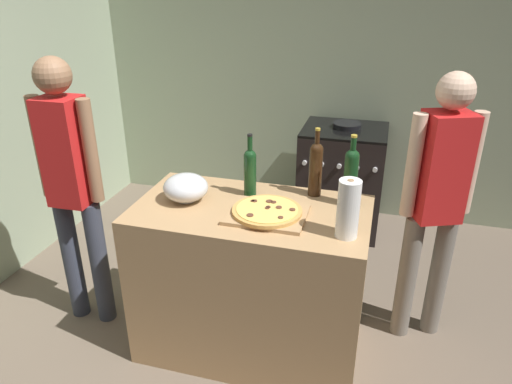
# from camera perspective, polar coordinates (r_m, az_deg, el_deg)

# --- Properties ---
(ground_plane) EXTENTS (4.39, 3.34, 0.02)m
(ground_plane) POSITION_cam_1_polar(r_m,az_deg,el_deg) (3.47, 1.91, -11.36)
(ground_plane) COLOR #6B5B4C
(kitchen_wall_rear) EXTENTS (4.39, 0.10, 2.60)m
(kitchen_wall_rear) POSITION_cam_1_polar(r_m,az_deg,el_deg) (4.26, 6.92, 14.70)
(kitchen_wall_rear) COLOR #99A889
(kitchen_wall_rear) RESTS_ON ground_plane
(kitchen_wall_left) EXTENTS (0.10, 3.34, 2.60)m
(kitchen_wall_left) POSITION_cam_1_polar(r_m,az_deg,el_deg) (3.83, -27.90, 10.93)
(kitchen_wall_left) COLOR #99A889
(kitchen_wall_left) RESTS_ON ground_plane
(counter) EXTENTS (1.24, 0.68, 0.91)m
(counter) POSITION_cam_1_polar(r_m,az_deg,el_deg) (2.73, -0.58, -10.55)
(counter) COLOR tan
(counter) RESTS_ON ground_plane
(cutting_board) EXTENTS (0.40, 0.32, 0.02)m
(cutting_board) POSITION_cam_1_polar(r_m,az_deg,el_deg) (2.41, 1.33, -2.68)
(cutting_board) COLOR tan
(cutting_board) RESTS_ON counter
(pizza) EXTENTS (0.36, 0.36, 0.03)m
(pizza) POSITION_cam_1_polar(r_m,az_deg,el_deg) (2.41, 1.34, -2.24)
(pizza) COLOR tan
(pizza) RESTS_ON cutting_board
(mixing_bowl) EXTENTS (0.24, 0.24, 0.15)m
(mixing_bowl) POSITION_cam_1_polar(r_m,az_deg,el_deg) (2.58, -8.44, 0.53)
(mixing_bowl) COLOR #B2B2B7
(mixing_bowl) RESTS_ON counter
(paper_towel_roll) EXTENTS (0.10, 0.10, 0.29)m
(paper_towel_roll) POSITION_cam_1_polar(r_m,az_deg,el_deg) (2.21, 11.02, -2.02)
(paper_towel_roll) COLOR white
(paper_towel_roll) RESTS_ON counter
(wine_bottle_dark) EXTENTS (0.07, 0.07, 0.39)m
(wine_bottle_dark) POSITION_cam_1_polar(r_m,az_deg,el_deg) (2.51, 11.32, 2.06)
(wine_bottle_dark) COLOR #143819
(wine_bottle_dark) RESTS_ON counter
(wine_bottle_green) EXTENTS (0.07, 0.07, 0.39)m
(wine_bottle_green) POSITION_cam_1_polar(r_m,az_deg,el_deg) (2.60, 7.20, 3.04)
(wine_bottle_green) COLOR #331E0F
(wine_bottle_green) RESTS_ON counter
(wine_bottle_amber) EXTENTS (0.07, 0.07, 0.35)m
(wine_bottle_amber) POSITION_cam_1_polar(r_m,az_deg,el_deg) (2.58, -0.72, 2.68)
(wine_bottle_amber) COLOR #143819
(wine_bottle_amber) RESTS_ON counter
(stove) EXTENTS (0.68, 0.60, 0.94)m
(stove) POSITION_cam_1_polar(r_m,az_deg,el_deg) (4.08, 10.21, 1.54)
(stove) COLOR black
(stove) RESTS_ON ground_plane
(person_in_stripes) EXTENTS (0.39, 0.21, 1.65)m
(person_in_stripes) POSITION_cam_1_polar(r_m,az_deg,el_deg) (2.91, -21.33, 1.26)
(person_in_stripes) COLOR #383D4C
(person_in_stripes) RESTS_ON ground_plane
(person_in_red) EXTENTS (0.38, 0.27, 1.60)m
(person_in_red) POSITION_cam_1_polar(r_m,az_deg,el_deg) (2.78, 20.94, -0.48)
(person_in_red) COLOR slate
(person_in_red) RESTS_ON ground_plane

